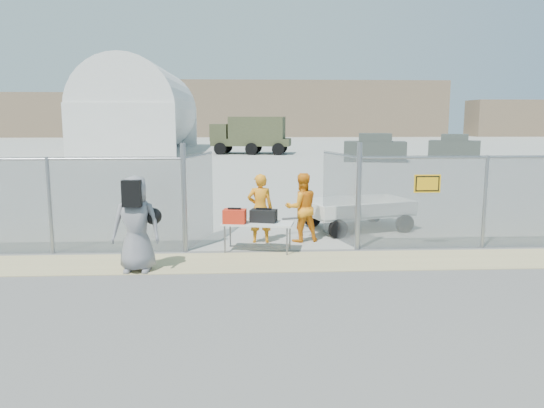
{
  "coord_description": "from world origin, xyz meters",
  "views": [
    {
      "loc": [
        -0.63,
        -9.98,
        3.05
      ],
      "look_at": [
        0.0,
        2.0,
        1.1
      ],
      "focal_mm": 35.0,
      "sensor_mm": 36.0,
      "label": 1
    }
  ],
  "objects": [
    {
      "name": "folding_table",
      "position": [
        -0.33,
        1.94,
        0.34
      ],
      "size": [
        1.71,
        0.99,
        0.68
      ],
      "primitive_type": null,
      "rotation": [
        0.0,
        0.0,
        -0.21
      ],
      "color": "silver",
      "rests_on": "ground"
    },
    {
      "name": "orange_bag",
      "position": [
        -0.86,
        1.9,
        0.84
      ],
      "size": [
        0.55,
        0.41,
        0.32
      ],
      "primitive_type": "cube",
      "rotation": [
        0.0,
        0.0,
        -0.16
      ],
      "color": "red",
      "rests_on": "folding_table"
    },
    {
      "name": "chain_link_fence",
      "position": [
        0.0,
        2.0,
        1.1
      ],
      "size": [
        40.0,
        0.2,
        2.2
      ],
      "primitive_type": null,
      "color": "gray",
      "rests_on": "ground"
    },
    {
      "name": "parked_vehicle_near",
      "position": [
        8.57,
        27.03,
        0.97
      ],
      "size": [
        4.57,
        2.76,
        1.93
      ],
      "primitive_type": null,
      "rotation": [
        0.0,
        0.0,
        -0.21
      ],
      "color": "#3A403B",
      "rests_on": "ground"
    },
    {
      "name": "distant_hills",
      "position": [
        5.0,
        78.0,
        4.5
      ],
      "size": [
        140.0,
        6.0,
        9.0
      ],
      "primitive_type": null,
      "color": "#7F684F",
      "rests_on": "ground"
    },
    {
      "name": "security_worker_right",
      "position": [
        0.78,
        2.89,
        0.86
      ],
      "size": [
        0.96,
        0.82,
        1.72
      ],
      "primitive_type": "imported",
      "rotation": [
        0.0,
        0.0,
        3.36
      ],
      "color": "orange",
      "rests_on": "ground"
    },
    {
      "name": "dirt_strip",
      "position": [
        0.0,
        1.0,
        0.01
      ],
      "size": [
        44.0,
        1.6,
        0.01
      ],
      "primitive_type": "cube",
      "color": "tan",
      "rests_on": "ground"
    },
    {
      "name": "visitor",
      "position": [
        -2.79,
        0.47,
        0.97
      ],
      "size": [
        0.97,
        0.66,
        1.94
      ],
      "primitive_type": "imported",
      "rotation": [
        0.0,
        0.0,
        -0.04
      ],
      "color": "gray",
      "rests_on": "ground"
    },
    {
      "name": "tarmac_inside",
      "position": [
        0.0,
        42.0,
        0.01
      ],
      "size": [
        160.0,
        80.0,
        0.01
      ],
      "primitive_type": "cube",
      "color": "#A0A096",
      "rests_on": "ground"
    },
    {
      "name": "quonset_hangar",
      "position": [
        -10.0,
        40.0,
        4.0
      ],
      "size": [
        9.0,
        18.0,
        8.0
      ],
      "primitive_type": null,
      "color": "silver",
      "rests_on": "ground"
    },
    {
      "name": "utility_trailer",
      "position": [
        2.47,
        4.23,
        0.44
      ],
      "size": [
        4.06,
        2.89,
        0.89
      ],
      "primitive_type": null,
      "rotation": [
        0.0,
        0.0,
        0.3
      ],
      "color": "silver",
      "rests_on": "ground"
    },
    {
      "name": "parked_vehicle_mid",
      "position": [
        16.04,
        31.36,
        0.87
      ],
      "size": [
        4.23,
        3.15,
        1.75
      ],
      "primitive_type": null,
      "rotation": [
        0.0,
        0.0,
        -0.41
      ],
      "color": "#3A403B",
      "rests_on": "ground"
    },
    {
      "name": "black_duffel",
      "position": [
        -0.19,
        2.01,
        0.83
      ],
      "size": [
        0.66,
        0.49,
        0.29
      ],
      "primitive_type": "cube",
      "rotation": [
        0.0,
        0.0,
        -0.26
      ],
      "color": "black",
      "rests_on": "folding_table"
    },
    {
      "name": "ground",
      "position": [
        0.0,
        0.0,
        0.0
      ],
      "size": [
        160.0,
        160.0,
        0.0
      ],
      "primitive_type": "plane",
      "color": "#575757"
    },
    {
      "name": "military_truck",
      "position": [
        0.0,
        35.43,
        1.58
      ],
      "size": [
        6.94,
        3.56,
        3.16
      ],
      "primitive_type": null,
      "rotation": [
        0.0,
        0.0,
        -0.18
      ],
      "color": "#43472B",
      "rests_on": "ground"
    },
    {
      "name": "security_worker_left",
      "position": [
        -0.25,
        2.81,
        0.86
      ],
      "size": [
        0.63,
        0.41,
        1.71
      ],
      "primitive_type": "imported",
      "rotation": [
        0.0,
        0.0,
        3.14
      ],
      "color": "orange",
      "rests_on": "ground"
    }
  ]
}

